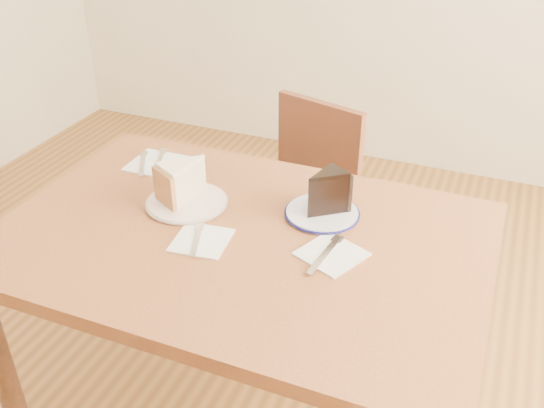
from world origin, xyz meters
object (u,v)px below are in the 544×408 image
Objects in this scene: chair_far at (296,208)px; chocolate_cake at (324,195)px; plate_navy at (322,213)px; table at (242,266)px; plate_cream at (187,202)px; carrot_cake at (186,181)px.

chair_far is 0.63m from chocolate_cake.
plate_navy is at bearing 133.54° from chair_far.
table is 0.23m from plate_cream.
chair_far is 7.93× the size of chocolate_cake.
chair_far is (-0.07, 0.61, -0.20)m from table.
chair_far reaches higher than plate_navy.
chair_far is 0.59m from plate_navy.
chair_far is at bearing 96.77° from table.
plate_cream is at bearing 46.74° from chocolate_cake.
chair_far is 6.54× the size of carrot_cake.
chair_far is 0.63m from plate_cream.
chocolate_cake is (0.36, 0.06, 0.00)m from carrot_cake.
plate_cream is 0.37m from chocolate_cake.
plate_navy is (0.16, 0.16, 0.10)m from table.
plate_cream is at bearing -166.29° from plate_navy.
carrot_cake reaches higher than plate_cream.
carrot_cake is at bearing 114.61° from plate_cream.
carrot_cake is 0.37m from chocolate_cake.
chair_far is 4.40× the size of plate_navy.
plate_cream and plate_navy have the same top height.
chocolate_cake is (0.16, 0.16, 0.16)m from table.
plate_navy is at bearing 13.71° from plate_cream.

